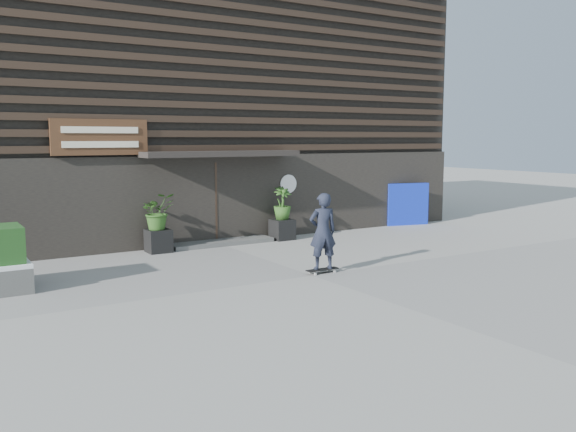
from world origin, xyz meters
TOP-DOWN VIEW (x-y plane):
  - ground at (0.00, 0.00)m, footprint 80.00×80.00m
  - entrance_step at (0.00, 4.60)m, footprint 3.00×0.80m
  - planter_pot_left at (-1.90, 4.40)m, footprint 0.60×0.60m
  - bamboo_left at (-1.90, 4.40)m, footprint 0.86×0.75m
  - planter_pot_right at (1.90, 4.40)m, footprint 0.60×0.60m
  - bamboo_right at (1.90, 4.40)m, footprint 0.54×0.54m
  - blue_tarp at (7.14, 4.70)m, footprint 1.52×0.47m
  - building at (-0.00, 9.96)m, footprint 18.00×11.00m
  - skateboarder at (0.33, 0.08)m, footprint 0.78×0.55m

SIDE VIEW (x-z plane):
  - ground at x=0.00m, z-range 0.00..0.00m
  - entrance_step at x=0.00m, z-range 0.00..0.12m
  - planter_pot_left at x=-1.90m, z-range 0.00..0.60m
  - planter_pot_right at x=1.90m, z-range 0.00..0.60m
  - blue_tarp at x=7.14m, z-range 0.00..1.44m
  - skateboarder at x=0.33m, z-range 0.04..1.83m
  - bamboo_left at x=-1.90m, z-range 0.60..1.56m
  - bamboo_right at x=1.90m, z-range 0.60..1.56m
  - building at x=0.00m, z-range -0.01..7.99m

